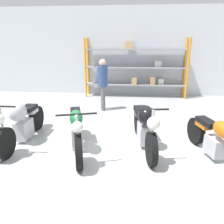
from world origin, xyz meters
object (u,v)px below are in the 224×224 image
(motorcycle_silver, at_px, (22,123))
(motorcycle_orange, at_px, (217,140))
(motorcycle_green, at_px, (77,130))
(motorcycle_black, at_px, (144,125))
(shelving_rack, at_px, (137,67))
(person_browsing, at_px, (103,81))

(motorcycle_silver, height_order, motorcycle_orange, motorcycle_silver)
(motorcycle_green, distance_m, motorcycle_black, 1.42)
(shelving_rack, distance_m, motorcycle_green, 5.27)
(person_browsing, bearing_deg, motorcycle_green, 74.21)
(motorcycle_silver, distance_m, person_browsing, 3.09)
(motorcycle_black, distance_m, person_browsing, 2.99)
(shelving_rack, distance_m, person_browsing, 2.41)
(motorcycle_green, height_order, motorcycle_orange, motorcycle_green)
(shelving_rack, height_order, motorcycle_silver, shelving_rack)
(motorcycle_orange, bearing_deg, person_browsing, -153.67)
(motorcycle_orange, bearing_deg, motorcycle_green, -107.18)
(motorcycle_black, bearing_deg, person_browsing, -163.09)
(motorcycle_black, relative_size, person_browsing, 1.28)
(shelving_rack, xyz_separation_m, person_browsing, (-1.14, -2.11, -0.22))
(motorcycle_green, bearing_deg, motorcycle_black, 84.45)
(shelving_rack, relative_size, person_browsing, 2.47)
(shelving_rack, bearing_deg, motorcycle_silver, -118.82)
(motorcycle_green, bearing_deg, person_browsing, 160.79)
(motorcycle_green, height_order, person_browsing, person_browsing)
(person_browsing, bearing_deg, motorcycle_orange, 116.84)
(motorcycle_green, xyz_separation_m, motorcycle_orange, (2.74, -0.19, -0.02))
(motorcycle_orange, xyz_separation_m, person_browsing, (-2.58, 3.13, 0.56))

